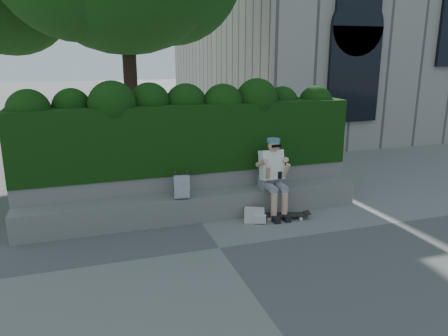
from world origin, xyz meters
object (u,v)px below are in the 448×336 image
object	(u,v)px
person	(273,174)
backpack_ground	(254,215)
skateboard	(284,215)
backpack_plaid	(182,187)

from	to	relation	value
person	backpack_ground	bearing A→B (deg)	-150.84
skateboard	person	bearing A→B (deg)	125.53
skateboard	backpack_ground	size ratio (longest dim) A/B	2.41
backpack_plaid	backpack_ground	bearing A→B (deg)	-3.71
person	skateboard	distance (m)	0.75
person	backpack_ground	xyz separation A→B (m)	(-0.44, -0.24, -0.64)
skateboard	backpack_ground	xyz separation A→B (m)	(-0.55, 0.05, 0.04)
skateboard	backpack_plaid	distance (m)	1.86
person	backpack_ground	distance (m)	0.81
backpack_plaid	backpack_ground	distance (m)	1.34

